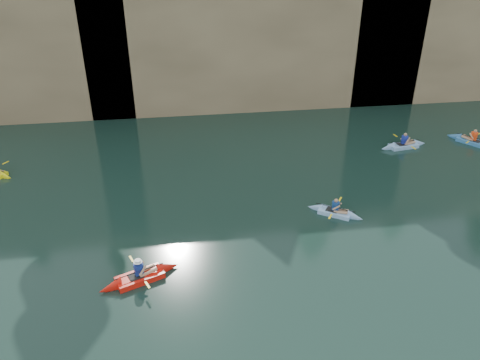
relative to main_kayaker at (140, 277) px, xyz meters
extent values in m
plane|color=black|center=(6.00, -3.68, -0.16)|extent=(160.00, 160.00, 0.00)
cube|color=tan|center=(6.00, 26.32, 5.84)|extent=(70.00, 16.00, 12.00)
cube|color=#947D59|center=(8.00, 18.92, 5.54)|extent=(24.00, 2.40, 11.40)
cube|color=black|center=(2.00, 18.27, 1.44)|extent=(3.50, 1.00, 3.20)
cube|color=black|center=(16.00, 18.27, 2.09)|extent=(5.00, 1.00, 4.50)
cube|color=red|center=(0.00, 0.00, -0.02)|extent=(2.60, 1.66, 0.28)
cone|color=red|center=(1.09, 0.45, -0.02)|extent=(1.10, 1.02, 0.74)
cone|color=red|center=(-1.08, -0.44, -0.02)|extent=(1.10, 1.02, 0.74)
cube|color=black|center=(-0.14, -0.06, 0.09)|extent=(0.69, 0.64, 0.04)
cube|color=navy|center=(0.00, 0.00, 0.37)|extent=(0.38, 0.31, 0.47)
sphere|color=tan|center=(0.00, 0.00, 0.71)|extent=(0.20, 0.20, 0.20)
cylinder|color=black|center=(0.00, 0.00, 0.26)|extent=(1.85, 0.79, 0.04)
cube|color=yellow|center=(-0.34, 0.83, 0.26)|extent=(0.23, 0.42, 0.02)
cube|color=yellow|center=(0.34, -0.83, 0.26)|extent=(0.23, 0.42, 0.02)
cylinder|color=white|center=(0.00, 0.00, 0.75)|extent=(0.34, 0.34, 0.09)
cube|color=#8FBBF0|center=(9.03, 3.45, -0.04)|extent=(2.11, 1.73, 0.24)
cone|color=#8FBBF0|center=(9.84, 2.90, -0.04)|extent=(0.97, 0.95, 0.65)
cone|color=#8FBBF0|center=(8.21, 4.00, -0.04)|extent=(0.97, 0.95, 0.65)
cube|color=black|center=(8.90, 3.54, 0.05)|extent=(0.68, 0.64, 0.04)
cube|color=navy|center=(9.03, 3.45, 0.30)|extent=(0.35, 0.32, 0.43)
sphere|color=tan|center=(9.03, 3.45, 0.61)|extent=(0.18, 0.18, 0.18)
cylinder|color=black|center=(9.03, 3.45, 0.22)|extent=(1.61, 1.10, 0.04)
cube|color=yellow|center=(9.50, 4.17, 0.22)|extent=(0.30, 0.39, 0.02)
cube|color=yellow|center=(8.55, 2.74, 0.22)|extent=(0.30, 0.39, 0.02)
cone|color=#FEF315|center=(-7.57, 9.55, -0.04)|extent=(0.94, 0.92, 0.64)
cube|color=yellow|center=(-7.89, 10.77, 0.21)|extent=(0.30, 0.39, 0.02)
cube|color=#85AEDE|center=(15.71, 10.24, -0.03)|extent=(2.51, 1.09, 0.27)
cone|color=#85AEDE|center=(16.84, 10.40, -0.03)|extent=(0.95, 0.84, 0.72)
cone|color=#85AEDE|center=(14.58, 10.08, -0.03)|extent=(0.95, 0.84, 0.72)
cube|color=black|center=(15.57, 10.22, 0.08)|extent=(0.61, 0.53, 0.04)
cube|color=navy|center=(15.71, 10.24, 0.36)|extent=(0.36, 0.26, 0.48)
sphere|color=tan|center=(15.71, 10.24, 0.70)|extent=(0.20, 0.20, 0.20)
cylinder|color=black|center=(15.71, 10.24, 0.25)|extent=(2.12, 0.34, 0.04)
cube|color=yellow|center=(15.58, 11.20, 0.25)|extent=(0.14, 0.43, 0.02)
cube|color=yellow|center=(15.85, 9.28, 0.25)|extent=(0.14, 0.43, 0.02)
cube|color=#387ABF|center=(20.32, 10.16, -0.03)|extent=(2.15, 2.52, 0.26)
cone|color=#387ABF|center=(19.59, 11.13, -0.03)|extent=(1.12, 1.16, 0.72)
cube|color=black|center=(20.41, 10.04, 0.07)|extent=(0.69, 0.71, 0.04)
cube|color=#FF4315|center=(20.32, 10.16, 0.35)|extent=(0.37, 0.39, 0.48)
sphere|color=tan|center=(20.32, 10.16, 0.70)|extent=(0.20, 0.20, 0.20)
cylinder|color=black|center=(20.32, 10.16, 0.24)|extent=(1.30, 1.73, 0.04)
cube|color=yellow|center=(19.54, 9.58, 0.24)|extent=(0.38, 0.32, 0.02)
cube|color=yellow|center=(21.09, 10.73, 0.24)|extent=(0.38, 0.32, 0.02)
camera|label=1|loc=(1.82, -14.55, 11.98)|focal=35.00mm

